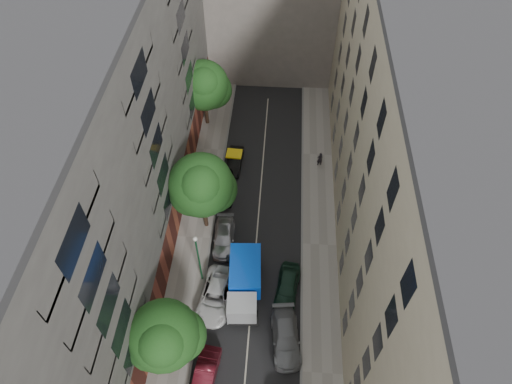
# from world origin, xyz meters

# --- Properties ---
(ground) EXTENTS (120.00, 120.00, 0.00)m
(ground) POSITION_xyz_m (0.00, 0.00, 0.00)
(ground) COLOR #4C4C49
(ground) RESTS_ON ground
(road_surface) EXTENTS (8.00, 44.00, 0.02)m
(road_surface) POSITION_xyz_m (0.00, 0.00, 0.01)
(road_surface) COLOR black
(road_surface) RESTS_ON ground
(sidewalk_left) EXTENTS (3.00, 44.00, 0.15)m
(sidewalk_left) POSITION_xyz_m (-5.50, 0.00, 0.07)
(sidewalk_left) COLOR gray
(sidewalk_left) RESTS_ON ground
(sidewalk_right) EXTENTS (3.00, 44.00, 0.15)m
(sidewalk_right) POSITION_xyz_m (5.50, 0.00, 0.07)
(sidewalk_right) COLOR gray
(sidewalk_right) RESTS_ON ground
(building_left) EXTENTS (8.00, 44.00, 20.00)m
(building_left) POSITION_xyz_m (-11.00, 0.00, 10.00)
(building_left) COLOR #4E4C49
(building_left) RESTS_ON ground
(building_right) EXTENTS (8.00, 44.00, 20.00)m
(building_right) POSITION_xyz_m (11.00, 0.00, 10.00)
(building_right) COLOR #B2A78A
(building_right) RESTS_ON ground
(tarp_truck) EXTENTS (2.71, 6.12, 2.77)m
(tarp_truck) POSITION_xyz_m (-0.60, -4.91, 1.52)
(tarp_truck) COLOR black
(tarp_truck) RESTS_ON ground
(car_left_1) EXTENTS (1.94, 4.27, 1.36)m
(car_left_1) POSITION_xyz_m (-2.80, -11.90, 0.68)
(car_left_1) COLOR #4E0F19
(car_left_1) RESTS_ON ground
(car_left_2) EXTENTS (3.10, 5.58, 1.48)m
(car_left_2) POSITION_xyz_m (-2.80, -5.80, 0.74)
(car_left_2) COLOR silver
(car_left_2) RESTS_ON ground
(car_left_3) EXTENTS (2.01, 4.53, 1.29)m
(car_left_3) POSITION_xyz_m (-2.80, -0.20, 0.65)
(car_left_3) COLOR #B3B3B8
(car_left_3) RESTS_ON ground
(car_left_4) EXTENTS (2.00, 4.49, 1.50)m
(car_left_4) POSITION_xyz_m (-3.46, 5.40, 0.75)
(car_left_4) COLOR black
(car_left_4) RESTS_ON ground
(car_left_5) EXTENTS (1.59, 4.03, 1.31)m
(car_left_5) POSITION_xyz_m (-2.80, 9.00, 0.65)
(car_left_5) COLOR black
(car_left_5) RESTS_ON ground
(car_right_1) EXTENTS (2.59, 5.14, 1.43)m
(car_right_1) POSITION_xyz_m (2.80, -8.80, 0.72)
(car_right_1) COLOR slate
(car_right_1) RESTS_ON ground
(car_right_2) EXTENTS (2.29, 4.53, 1.48)m
(car_right_2) POSITION_xyz_m (2.80, -4.60, 0.74)
(car_right_2) COLOR black
(car_right_2) RESTS_ON ground
(tree_near) EXTENTS (5.04, 4.73, 7.44)m
(tree_near) POSITION_xyz_m (-5.14, -11.11, 5.01)
(tree_near) COLOR #382619
(tree_near) RESTS_ON sidewalk_left
(tree_mid) EXTENTS (5.60, 5.37, 8.24)m
(tree_mid) POSITION_xyz_m (-4.50, 1.31, 5.50)
(tree_mid) COLOR #382619
(tree_mid) RESTS_ON sidewalk_left
(tree_far) EXTENTS (5.40, 5.15, 7.53)m
(tree_far) POSITION_xyz_m (-6.30, 14.98, 4.97)
(tree_far) COLOR #382619
(tree_far) RESTS_ON sidewalk_left
(lamp_post) EXTENTS (0.36, 0.36, 5.98)m
(lamp_post) POSITION_xyz_m (-4.20, -4.01, 3.87)
(lamp_post) COLOR #18552E
(lamp_post) RESTS_ON sidewalk_left
(pedestrian) EXTENTS (0.68, 0.55, 1.61)m
(pedestrian) POSITION_xyz_m (5.66, 9.57, 0.96)
(pedestrian) COLOR black
(pedestrian) RESTS_ON sidewalk_right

